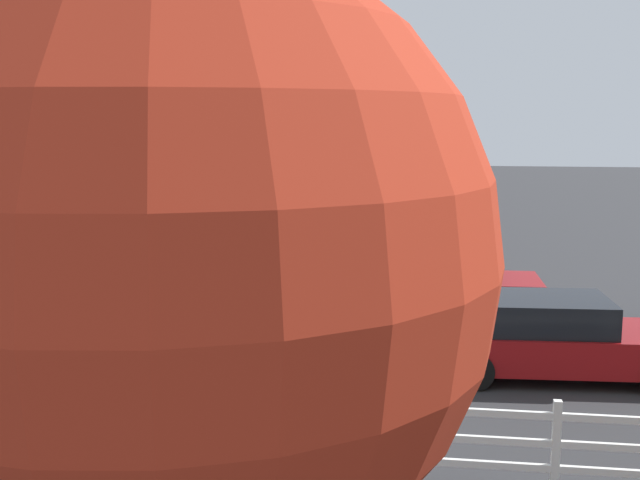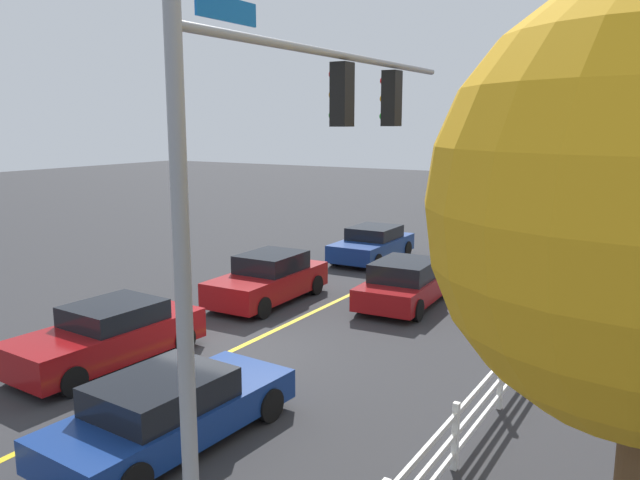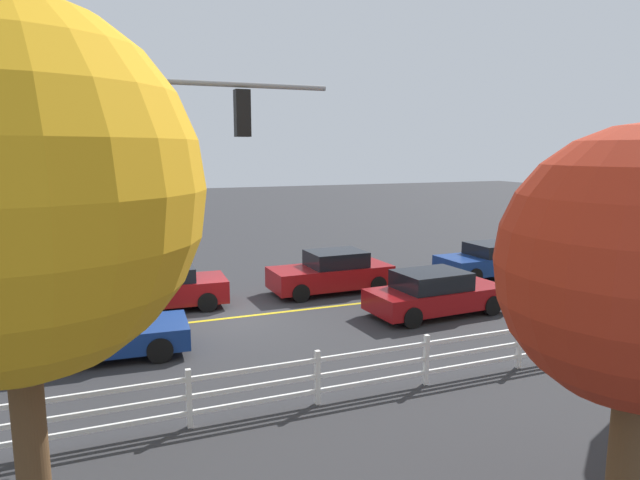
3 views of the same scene
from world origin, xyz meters
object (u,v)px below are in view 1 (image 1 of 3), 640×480
Objects in this scene: car_0 at (442,287)px; tree_2 at (179,263)px; car_4 at (14,320)px; car_1 at (180,280)px; car_2 at (554,338)px.

tree_2 reaches higher than car_0.
car_0 is 0.81× the size of tree_2.
car_0 reaches higher than car_4.
car_0 is 14.03m from tree_2.
tree_2 is at bearing 111.48° from car_1.
car_2 is 0.95× the size of car_4.
car_1 is (6.19, -0.11, -0.04)m from car_0.
car_2 is 10.18m from car_4.
car_0 is at bearing -177.97° from car_1.
car_2 is (-8.13, 3.94, -0.00)m from car_1.
car_0 is 9.09m from car_4.
car_0 is at bearing -96.75° from tree_2.
car_2 is at bearing 3.21° from car_4.
car_4 is at bearing 23.62° from car_0.
car_0 is 6.19m from car_1.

